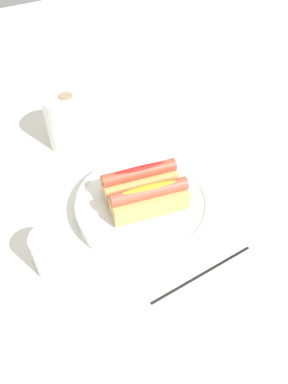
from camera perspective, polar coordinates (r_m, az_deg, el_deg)
name	(u,v)px	position (r m, az deg, el deg)	size (l,w,h in m)	color
ground_plane	(144,213)	(0.79, 0.04, -3.20)	(2.40, 2.40, 0.00)	silver
serving_bowl	(144,204)	(0.78, 0.00, -1.84)	(0.27, 0.27, 0.04)	white
hotdog_front	(149,199)	(0.73, 0.72, -1.06)	(0.16, 0.08, 0.06)	tan
hotdog_back	(139,180)	(0.77, -0.69, 1.82)	(0.16, 0.07, 0.06)	tan
water_glass	(53,255)	(0.70, -13.36, -9.07)	(0.07, 0.07, 0.09)	white
paper_towel_roll	(70,121)	(0.93, -11.01, 10.40)	(0.11, 0.11, 0.13)	white
chopstick_near	(202,274)	(0.71, 8.69, -11.92)	(0.01, 0.01, 0.22)	black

